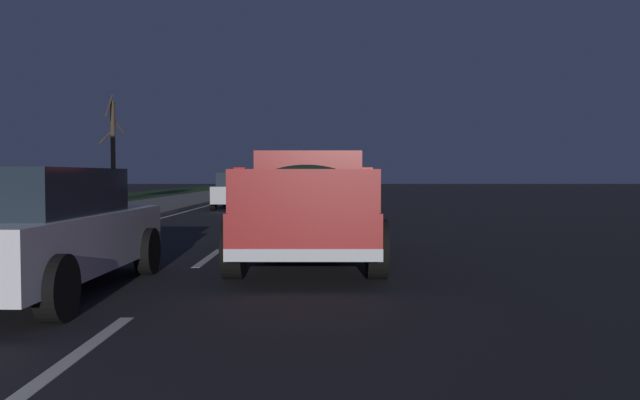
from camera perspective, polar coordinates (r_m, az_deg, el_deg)
ground at (r=27.85m, az=-3.93°, el=-0.69°), size 144.00×144.00×0.00m
sidewalk_shoulder at (r=28.82m, az=-15.31°, el=-0.54°), size 108.00×4.00×0.12m
grass_verge at (r=30.54m, az=-24.39°, el=-0.62°), size 108.00×6.00×0.01m
lane_markings at (r=30.26m, az=-8.47°, el=-0.46°), size 108.00×3.54×0.01m
pickup_truck at (r=10.54m, az=-1.12°, el=-0.28°), size 5.42×2.28×1.87m
sedan_silver at (r=27.08m, az=-7.30°, el=0.88°), size 4.43×2.06×1.54m
sedan_white at (r=8.33m, az=-24.59°, el=-2.53°), size 4.43×2.07×1.54m
sedan_blue at (r=25.84m, az=-0.06°, el=0.83°), size 4.41×2.04×1.54m
sedan_green at (r=18.56m, az=-0.50°, el=0.24°), size 4.44×2.09×1.54m
bare_tree_far at (r=39.75m, az=-18.39°, el=4.56°), size 1.65×1.39×6.25m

